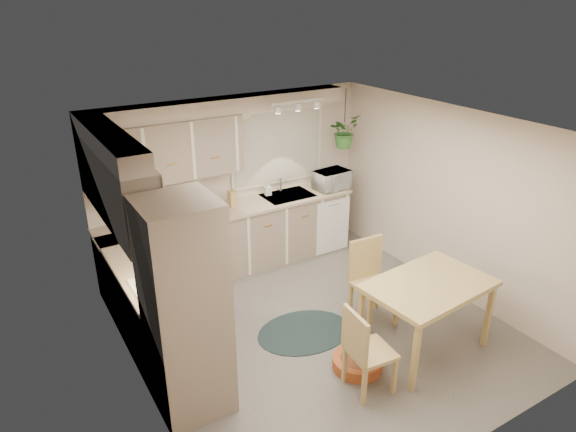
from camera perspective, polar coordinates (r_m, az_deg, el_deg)
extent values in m
plane|color=slate|center=(6.18, 3.15, -12.36)|extent=(4.20, 4.20, 0.00)
plane|color=white|center=(5.16, 3.74, 9.80)|extent=(4.20, 4.20, 0.00)
cube|color=beige|center=(7.25, -6.01, 3.90)|extent=(4.00, 0.04, 2.40)
cube|color=beige|center=(4.26, 20.00, -12.73)|extent=(4.00, 0.04, 2.40)
cube|color=beige|center=(4.84, -16.68, -7.55)|extent=(0.04, 4.20, 2.40)
cube|color=beige|center=(6.82, 17.43, 1.61)|extent=(0.04, 4.20, 2.40)
cube|color=gray|center=(6.02, -15.38, -9.22)|extent=(0.60, 1.85, 0.90)
cube|color=gray|center=(7.21, -6.16, -2.69)|extent=(3.60, 0.60, 0.90)
cube|color=tan|center=(5.79, -15.78, -5.26)|extent=(0.64, 1.89, 0.04)
cube|color=tan|center=(7.01, -6.29, 0.73)|extent=(3.64, 0.64, 0.04)
cube|color=gray|center=(4.68, -11.33, -10.27)|extent=(0.65, 0.65, 2.10)
cube|color=silver|center=(4.78, -7.71, -9.26)|extent=(0.02, 0.56, 0.58)
cube|color=gray|center=(5.51, -18.52, 3.26)|extent=(0.35, 2.00, 0.75)
cube|color=gray|center=(6.56, -13.51, 7.00)|extent=(2.00, 0.35, 0.75)
cube|color=beige|center=(5.37, -19.43, 7.97)|extent=(0.30, 2.00, 0.20)
cube|color=beige|center=(6.75, -7.41, 12.06)|extent=(3.60, 0.30, 0.20)
cube|color=silver|center=(5.29, -13.91, -7.63)|extent=(0.52, 0.58, 0.02)
cube|color=silver|center=(5.07, -14.62, -3.27)|extent=(0.40, 0.60, 0.14)
cube|color=beige|center=(7.41, -1.12, 7.71)|extent=(1.40, 0.02, 1.00)
cube|color=silver|center=(7.42, -1.16, 7.73)|extent=(1.50, 0.02, 1.10)
cube|color=#A4A7AC|center=(7.42, -0.03, 2.02)|extent=(0.70, 0.48, 0.10)
cube|color=silver|center=(7.68, 5.01, -1.17)|extent=(0.58, 0.02, 0.83)
cube|color=silver|center=(6.81, 1.08, 12.61)|extent=(0.80, 0.04, 0.04)
cylinder|color=gold|center=(7.02, -5.12, 11.60)|extent=(0.30, 0.03, 0.30)
cube|color=tan|center=(5.84, 15.00, -10.70)|extent=(1.39, 0.99, 0.83)
cube|color=tan|center=(5.18, 9.20, -14.43)|extent=(0.47, 0.47, 0.92)
cube|color=tan|center=(6.12, 9.61, -7.46)|extent=(0.50, 0.50, 1.01)
ellipsoid|color=black|center=(6.11, 1.80, -12.74)|extent=(1.21, 0.97, 0.01)
cylinder|color=#9F581F|center=(5.64, 7.71, -15.85)|extent=(0.60, 0.60, 0.12)
imported|color=silver|center=(7.63, 4.88, 4.25)|extent=(0.53, 0.33, 0.34)
imported|color=silver|center=(7.39, -2.26, 2.64)|extent=(0.13, 0.22, 0.09)
imported|color=#336F2C|center=(7.56, 6.24, 8.96)|extent=(0.55, 0.58, 0.37)
cube|color=black|center=(6.66, -13.41, 0.62)|extent=(0.23, 0.26, 0.32)
cube|color=#A4A7AC|center=(6.86, -9.36, 1.03)|extent=(0.34, 0.24, 0.19)
cube|color=tan|center=(7.03, -6.22, 1.95)|extent=(0.11, 0.11, 0.22)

